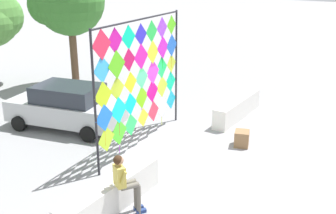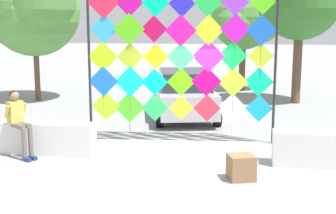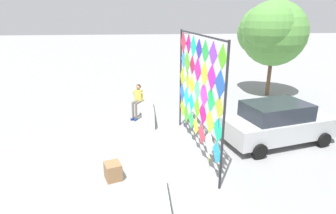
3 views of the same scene
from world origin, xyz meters
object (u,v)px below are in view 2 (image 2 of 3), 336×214
object	(u,v)px
seated_vendor	(19,118)
tree_palm_like	(297,0)
tree_broadleaf	(246,19)
tree_far_right	(28,7)
cardboard_box_large	(241,167)
kite_display_rack	(180,53)
parked_car	(184,94)

from	to	relation	value
seated_vendor	tree_palm_like	distance (m)	11.97
tree_broadleaf	tree_palm_like	xyz separation A→B (m)	(1.91, -3.16, 0.71)
seated_vendor	tree_far_right	distance (m)	8.81
cardboard_box_large	tree_palm_like	size ratio (longest dim) A/B	0.09
cardboard_box_large	tree_broadleaf	size ratio (longest dim) A/B	0.11
tree_far_right	tree_broadleaf	bearing A→B (deg)	27.76
seated_vendor	cardboard_box_large	xyz separation A→B (m)	(5.22, -0.76, -0.71)
kite_display_rack	tree_broadleaf	world-z (taller)	tree_broadleaf
kite_display_rack	tree_far_right	xyz separation A→B (m)	(-6.83, 5.57, 1.39)
tree_far_right	parked_car	bearing A→B (deg)	-19.69
cardboard_box_large	tree_palm_like	distance (m)	10.69
parked_car	cardboard_box_large	world-z (taller)	parked_car
tree_far_right	cardboard_box_large	bearing A→B (deg)	-44.81
kite_display_rack	seated_vendor	xyz separation A→B (m)	(-3.56, -2.11, -1.44)
kite_display_rack	seated_vendor	bearing A→B (deg)	-149.36
tree_broadleaf	kite_display_rack	bearing A→B (deg)	-99.86
cardboard_box_large	tree_far_right	bearing A→B (deg)	135.19
seated_vendor	cardboard_box_large	distance (m)	5.32
tree_palm_like	parked_car	bearing A→B (deg)	-136.83
seated_vendor	tree_palm_like	world-z (taller)	tree_palm_like
tree_broadleaf	tree_far_right	xyz separation A→B (m)	(-8.58, -4.52, 0.45)
kite_display_rack	parked_car	world-z (taller)	kite_display_rack
parked_car	tree_palm_like	xyz separation A→B (m)	(3.94, 3.70, 3.24)
cardboard_box_large	tree_palm_like	xyz separation A→B (m)	(2.00, 9.79, 3.81)
seated_vendor	parked_car	distance (m)	6.26
tree_palm_like	tree_far_right	xyz separation A→B (m)	(-10.49, -1.36, -0.26)
tree_broadleaf	tree_palm_like	size ratio (longest dim) A/B	0.86
parked_car	tree_broadleaf	xyz separation A→B (m)	(2.03, 6.86, 2.53)
kite_display_rack	seated_vendor	world-z (taller)	kite_display_rack
tree_broadleaf	seated_vendor	bearing A→B (deg)	-113.55
cardboard_box_large	tree_far_right	distance (m)	12.48
tree_palm_like	kite_display_rack	bearing A→B (deg)	-117.89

